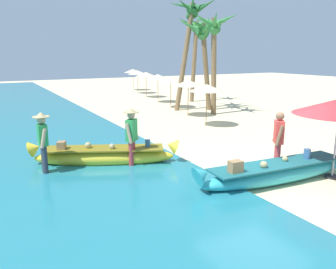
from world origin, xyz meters
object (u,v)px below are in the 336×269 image
person_tourist_customer (278,140)px  palm_tree_far_behind (196,33)px  boat_yellow_midground (105,156)px  person_vendor_assistant (43,139)px  person_vendor_hatted (132,134)px  palm_tree_leaning_seaward (191,20)px  palm_tree_mid_cluster (203,35)px  palm_tree_tall_inland (214,33)px  boat_cyan_foreground (278,172)px

person_tourist_customer → palm_tree_far_behind: palm_tree_far_behind is taller
person_tourist_customer → palm_tree_far_behind: 15.61m
boat_yellow_midground → person_vendor_assistant: size_ratio=2.38×
person_vendor_hatted → palm_tree_far_behind: size_ratio=0.31×
palm_tree_leaning_seaward → palm_tree_mid_cluster: palm_tree_leaning_seaward is taller
palm_tree_tall_inland → person_tourist_customer: bearing=-114.8°
boat_yellow_midground → person_vendor_assistant: 1.83m
boat_cyan_foreground → palm_tree_mid_cluster: palm_tree_mid_cluster is taller
person_vendor_hatted → palm_tree_leaning_seaward: (7.25, 8.58, 4.08)m
boat_yellow_midground → palm_tree_mid_cluster: 11.63m
person_vendor_hatted → palm_tree_mid_cluster: 11.34m
person_vendor_assistant → palm_tree_leaning_seaward: 13.19m
palm_tree_leaning_seaward → palm_tree_mid_cluster: size_ratio=1.22×
person_tourist_customer → palm_tree_far_behind: (6.20, 13.86, 3.61)m
person_vendor_hatted → palm_tree_leaning_seaward: size_ratio=0.28×
person_vendor_assistant → palm_tree_tall_inland: 11.83m
boat_yellow_midground → person_vendor_hatted: (0.64, -0.57, 0.71)m
person_tourist_customer → palm_tree_tall_inland: size_ratio=0.32×
person_vendor_hatted → person_tourist_customer: person_vendor_hatted is taller
palm_tree_tall_inland → palm_tree_far_behind: size_ratio=0.95×
boat_yellow_midground → boat_cyan_foreground: bearing=-44.8°
palm_tree_leaning_seaward → boat_cyan_foreground: bearing=-111.2°
boat_cyan_foreground → palm_tree_mid_cluster: bearing=65.8°
palm_tree_leaning_seaward → palm_tree_mid_cluster: (0.34, -0.79, -0.86)m
palm_tree_tall_inland → palm_tree_mid_cluster: 1.35m
boat_cyan_foreground → palm_tree_leaning_seaward: (4.44, 11.43, 4.81)m
person_tourist_customer → palm_tree_mid_cluster: size_ratio=0.33×
person_tourist_customer → palm_tree_tall_inland: palm_tree_tall_inland is taller
person_vendor_hatted → person_tourist_customer: (3.25, -2.37, -0.04)m
palm_tree_tall_inland → palm_tree_leaning_seaward: 2.27m
boat_yellow_midground → person_tourist_customer: bearing=-37.1°
palm_tree_mid_cluster → boat_yellow_midground: bearing=-138.7°
person_tourist_customer → palm_tree_mid_cluster: palm_tree_mid_cluster is taller
boat_yellow_midground → palm_tree_leaning_seaward: palm_tree_leaning_seaward is taller
boat_cyan_foreground → palm_tree_leaning_seaward: bearing=68.8°
person_tourist_customer → boat_yellow_midground: bearing=142.9°
person_vendor_hatted → person_tourist_customer: 4.02m
boat_yellow_midground → person_tourist_customer: 4.92m
boat_cyan_foreground → palm_tree_mid_cluster: 12.31m
palm_tree_leaning_seaward → person_tourist_customer: bearing=-110.1°
person_tourist_customer → person_vendor_assistant: (-5.58, 2.85, 0.03)m
palm_tree_tall_inland → person_vendor_hatted: bearing=-138.6°
boat_cyan_foreground → person_tourist_customer: person_tourist_customer is taller
boat_yellow_midground → palm_tree_mid_cluster: palm_tree_mid_cluster is taller
palm_tree_tall_inland → palm_tree_far_behind: 5.47m
boat_cyan_foreground → palm_tree_far_behind: (6.64, 14.34, 4.30)m
palm_tree_mid_cluster → palm_tree_far_behind: size_ratio=0.92×
person_tourist_customer → palm_tree_leaning_seaward: (4.00, 10.95, 4.12)m
person_vendor_assistant → palm_tree_far_behind: (11.78, 11.01, 3.57)m
person_vendor_assistant → palm_tree_mid_cluster: size_ratio=0.34×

